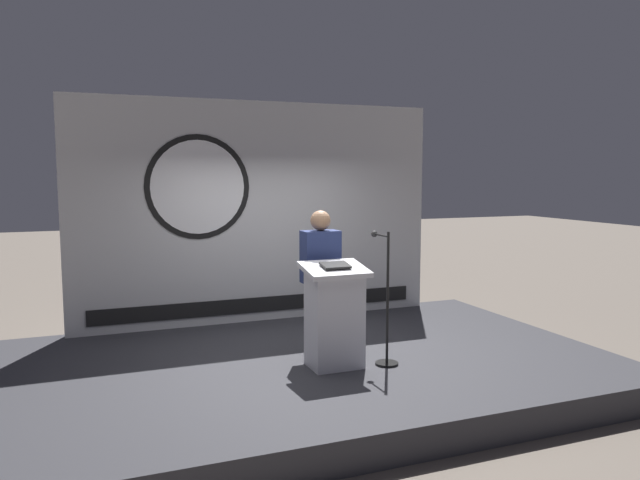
% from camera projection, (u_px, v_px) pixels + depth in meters
% --- Properties ---
extents(ground_plane, '(40.00, 40.00, 0.00)m').
position_uv_depth(ground_plane, '(308.00, 385.00, 6.58)').
color(ground_plane, '#6B6056').
extents(stage_platform, '(6.40, 4.00, 0.30)m').
position_uv_depth(stage_platform, '(308.00, 371.00, 6.56)').
color(stage_platform, '#333338').
rests_on(stage_platform, ground).
extents(banner_display, '(4.91, 0.12, 2.91)m').
position_uv_depth(banner_display, '(257.00, 213.00, 8.08)').
color(banner_display, silver).
rests_on(banner_display, stage_platform).
extents(podium, '(0.64, 0.50, 1.08)m').
position_uv_depth(podium, '(334.00, 316.00, 6.21)').
color(podium, silver).
rests_on(podium, stage_platform).
extents(speaker_person, '(0.40, 0.26, 1.58)m').
position_uv_depth(speaker_person, '(320.00, 281.00, 6.63)').
color(speaker_person, black).
rests_on(speaker_person, stage_platform).
extents(microphone_stand, '(0.24, 0.47, 1.39)m').
position_uv_depth(microphone_stand, '(385.00, 319.00, 6.31)').
color(microphone_stand, black).
rests_on(microphone_stand, stage_platform).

